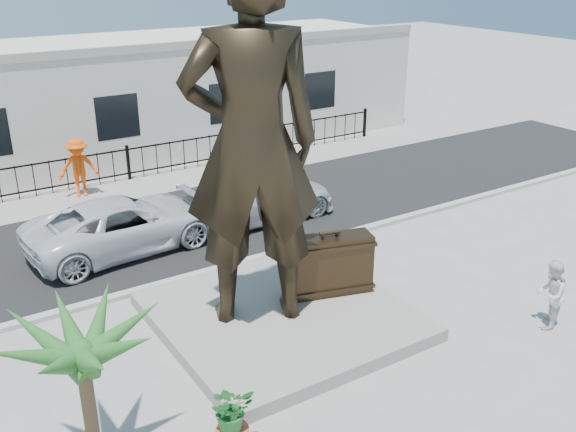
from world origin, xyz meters
The scene contains 14 objects.
ground centered at (0.00, 0.00, 0.00)m, with size 100.00×100.00×0.00m, color #9E9991.
street centered at (0.00, 8.00, 0.01)m, with size 40.00×7.00×0.01m, color black.
curb centered at (0.00, 4.50, 0.06)m, with size 40.00×0.25×0.12m, color #A5A399.
far_sidewalk centered at (0.00, 12.00, 0.01)m, with size 40.00×2.50×0.02m, color #9E9991.
plinth centered at (-0.50, 1.50, 0.15)m, with size 5.20×5.20×0.30m, color gray.
fence centered at (0.00, 12.80, 0.60)m, with size 22.00×0.10×1.20m, color black.
building centered at (0.00, 17.00, 2.20)m, with size 28.00×7.00×4.40m, color silver.
statue centered at (-1.05, 1.72, 4.18)m, with size 2.83×1.86×7.75m, color black.
suitcase centered at (0.89, 1.63, 1.00)m, with size 2.00×0.64×1.41m, color black.
tourist centered at (4.37, -1.83, 0.80)m, with size 0.78×0.61×1.60m, color silver.
car_white centered at (-2.14, 7.09, 0.76)m, with size 2.48×5.37×1.49m, color silver.
car_silver centered at (2.16, 6.97, 0.72)m, with size 1.98×4.87×1.41m, color silver.
worker centered at (-1.96, 12.03, 1.02)m, with size 1.30×0.75×2.01m, color #FA500D.
shrub centered at (-3.30, -1.44, 0.81)m, with size 0.74×0.64×0.82m, color #236D2C.
Camera 1 is at (-7.11, -9.11, 7.73)m, focal length 40.00 mm.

